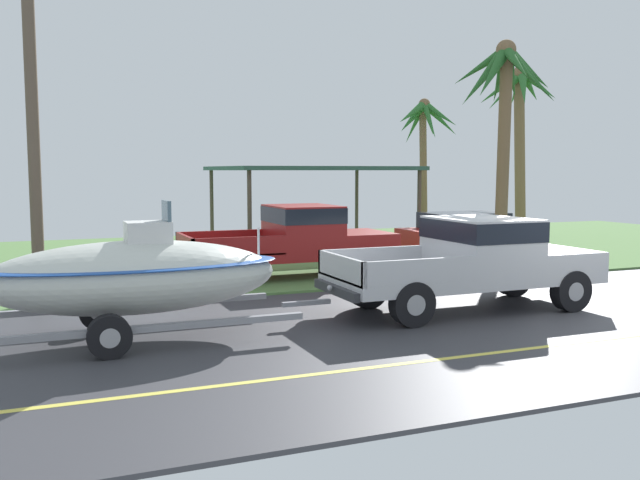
% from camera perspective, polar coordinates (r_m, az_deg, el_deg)
% --- Properties ---
extents(ground, '(36.00, 22.00, 0.11)m').
position_cam_1_polar(ground, '(20.96, 4.74, -1.71)').
color(ground, '#38383D').
extents(pickup_truck_towing, '(5.54, 2.04, 1.79)m').
position_cam_1_polar(pickup_truck_towing, '(13.83, 12.99, -1.45)').
color(pickup_truck_towing, silver).
rests_on(pickup_truck_towing, ground).
extents(boat_on_trailer, '(5.99, 2.25, 2.23)m').
position_cam_1_polar(boat_on_trailer, '(11.40, -15.17, -2.91)').
color(boat_on_trailer, gray).
rests_on(boat_on_trailer, ground).
extents(parked_pickup_background, '(5.51, 1.99, 1.84)m').
position_cam_1_polar(parked_pickup_background, '(17.36, -1.55, 0.19)').
color(parked_pickup_background, maroon).
rests_on(parked_pickup_background, ground).
extents(parked_sedan_near, '(4.41, 1.89, 1.38)m').
position_cam_1_polar(parked_sedan_near, '(22.44, 12.08, 0.43)').
color(parked_sedan_near, '#B21E19').
rests_on(parked_sedan_near, ground).
extents(carport_awning, '(6.65, 5.60, 2.85)m').
position_cam_1_polar(carport_awning, '(25.31, -0.79, 5.80)').
color(carport_awning, '#4C4238').
rests_on(carport_awning, ground).
extents(palm_tree_near_left, '(3.36, 3.25, 6.26)m').
position_cam_1_polar(palm_tree_near_left, '(20.07, 15.10, 11.69)').
color(palm_tree_near_left, brown).
rests_on(palm_tree_near_left, ground).
extents(palm_tree_near_right, '(2.69, 3.24, 7.08)m').
position_cam_1_polar(palm_tree_near_right, '(30.32, 16.10, 10.13)').
color(palm_tree_near_right, brown).
rests_on(palm_tree_near_right, ground).
extents(palm_tree_mid, '(3.27, 2.62, 5.64)m').
position_cam_1_polar(palm_tree_mid, '(28.96, 8.62, 8.97)').
color(palm_tree_mid, brown).
rests_on(palm_tree_mid, ground).
extents(utility_pole, '(0.24, 1.80, 8.36)m').
position_cam_1_polar(utility_pole, '(15.01, -22.71, 11.53)').
color(utility_pole, brown).
rests_on(utility_pole, ground).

